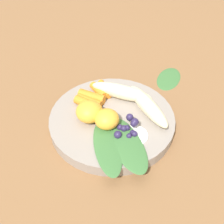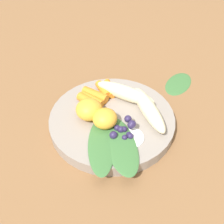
{
  "view_description": "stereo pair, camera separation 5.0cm",
  "coord_description": "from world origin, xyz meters",
  "views": [
    {
      "loc": [
        0.34,
        0.12,
        0.38
      ],
      "look_at": [
        0.0,
        0.0,
        0.03
      ],
      "focal_mm": 40.77,
      "sensor_mm": 36.0,
      "label": 1
    },
    {
      "loc": [
        0.32,
        0.17,
        0.38
      ],
      "look_at": [
        0.0,
        0.0,
        0.03
      ],
      "focal_mm": 40.77,
      "sensor_mm": 36.0,
      "label": 2
    }
  ],
  "objects": [
    {
      "name": "carrot_rear",
      "position": [
        -0.02,
        -0.06,
        0.03
      ],
      "size": [
        0.03,
        0.06,
        0.02
      ],
      "primitive_type": "cylinder",
      "rotation": [
        0.0,
        1.57,
        4.54
      ],
      "color": "orange",
      "rests_on": "bowl"
    },
    {
      "name": "banana_peeled_left",
      "position": [
        -0.06,
        0.0,
        0.04
      ],
      "size": [
        0.04,
        0.14,
        0.03
      ],
      "primitive_type": "ellipsoid",
      "rotation": [
        0.0,
        0.0,
        4.67
      ],
      "color": "beige",
      "rests_on": "bowl"
    },
    {
      "name": "carrot_front",
      "position": [
        -0.07,
        -0.04,
        0.03
      ],
      "size": [
        0.05,
        0.05,
        0.01
      ],
      "primitive_type": "cylinder",
      "rotation": [
        0.0,
        1.57,
        3.84
      ],
      "color": "orange",
      "rests_on": "bowl"
    },
    {
      "name": "orange_segment_far",
      "position": [
        0.02,
        -0.04,
        0.04
      ],
      "size": [
        0.05,
        0.05,
        0.04
      ],
      "primitive_type": "ellipsoid",
      "color": "#F4A833",
      "rests_on": "bowl"
    },
    {
      "name": "orange_segment_near",
      "position": [
        0.03,
        -0.0,
        0.04
      ],
      "size": [
        0.05,
        0.05,
        0.04
      ],
      "primitive_type": "ellipsoid",
      "color": "#F4A833",
      "rests_on": "bowl"
    },
    {
      "name": "carrot_mid_right",
      "position": [
        -0.03,
        -0.06,
        0.03
      ],
      "size": [
        0.02,
        0.06,
        0.02
      ],
      "primitive_type": "cylinder",
      "rotation": [
        0.0,
        1.57,
        4.62
      ],
      "color": "orange",
      "rests_on": "bowl"
    },
    {
      "name": "ground_plane",
      "position": [
        0.0,
        0.0,
        0.0
      ],
      "size": [
        2.4,
        2.4,
        0.0
      ],
      "primitive_type": "plane",
      "color": "brown"
    },
    {
      "name": "carrot_mid_left",
      "position": [
        -0.06,
        -0.05,
        0.03
      ],
      "size": [
        0.04,
        0.05,
        0.02
      ],
      "primitive_type": "cylinder",
      "rotation": [
        0.0,
        1.57,
        4.06
      ],
      "color": "orange",
      "rests_on": "bowl"
    },
    {
      "name": "coconut_shred_patch",
      "position": [
        0.04,
        0.06,
        0.03
      ],
      "size": [
        0.05,
        0.05,
        0.0
      ],
      "primitive_type": "cylinder",
      "color": "white",
      "rests_on": "bowl"
    },
    {
      "name": "carrot_small",
      "position": [
        -0.01,
        -0.06,
        0.03
      ],
      "size": [
        0.03,
        0.05,
        0.02
      ],
      "primitive_type": "cylinder",
      "rotation": [
        0.0,
        1.57,
        4.5
      ],
      "color": "orange",
      "rests_on": "bowl"
    },
    {
      "name": "blueberry_pile",
      "position": [
        0.03,
        0.04,
        0.04
      ],
      "size": [
        0.05,
        0.04,
        0.03
      ],
      "color": "#2D234C",
      "rests_on": "bowl"
    },
    {
      "name": "kale_leaf_right",
      "position": [
        0.06,
        0.05,
        0.03
      ],
      "size": [
        0.14,
        0.13,
        0.0
      ],
      "primitive_type": "ellipsoid",
      "rotation": [
        0.0,
        0.0,
        6.97
      ],
      "color": "#3D7038",
      "rests_on": "bowl"
    },
    {
      "name": "bowl",
      "position": [
        0.0,
        0.0,
        0.01
      ],
      "size": [
        0.25,
        0.25,
        0.02
      ],
      "primitive_type": "cylinder",
      "color": "gray",
      "rests_on": "ground_plane"
    },
    {
      "name": "kale_leaf_left",
      "position": [
        0.08,
        0.02,
        0.03
      ],
      "size": [
        0.14,
        0.11,
        0.0
      ],
      "primitive_type": "ellipsoid",
      "rotation": [
        0.0,
        0.0,
        6.81
      ],
      "color": "#3D7038",
      "rests_on": "bowl"
    },
    {
      "name": "banana_peeled_right",
      "position": [
        -0.04,
        0.06,
        0.04
      ],
      "size": [
        0.12,
        0.12,
        0.03
      ],
      "primitive_type": "ellipsoid",
      "rotation": [
        0.0,
        0.0,
        3.94
      ],
      "color": "beige",
      "rests_on": "bowl"
    },
    {
      "name": "kale_leaf_stray",
      "position": [
        -0.2,
        0.08,
        0.0
      ],
      "size": [
        0.11,
        0.06,
        0.01
      ],
      "primitive_type": "ellipsoid",
      "rotation": [
        0.0,
        0.0,
        3.06
      ],
      "color": "#3D7038",
      "rests_on": "ground_plane"
    }
  ]
}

